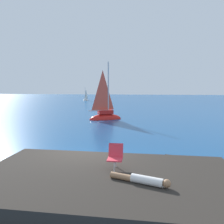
% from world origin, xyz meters
% --- Properties ---
extents(ground_plane, '(160.00, 160.00, 0.00)m').
position_xyz_m(ground_plane, '(0.00, 0.00, 0.00)').
color(ground_plane, navy).
extents(shore_ledge, '(8.15, 4.92, 0.64)m').
position_xyz_m(shore_ledge, '(1.22, -2.62, 0.32)').
color(shore_ledge, '#2D2823').
rests_on(shore_ledge, ground).
extents(boulder_seaward, '(1.65, 1.75, 0.99)m').
position_xyz_m(boulder_seaward, '(3.99, 0.00, 0.00)').
color(boulder_seaward, '#2A2824').
rests_on(boulder_seaward, ground).
extents(boulder_inland, '(0.68, 0.81, 0.50)m').
position_xyz_m(boulder_inland, '(2.62, -0.00, 0.00)').
color(boulder_inland, '#272A26').
rests_on(boulder_inland, ground).
extents(sailboat_near, '(3.43, 2.48, 6.24)m').
position_xyz_m(sailboat_near, '(-1.29, 13.35, 0.34)').
color(sailboat_near, red).
rests_on(sailboat_near, ground).
extents(sailboat_far, '(1.24, 1.84, 3.33)m').
position_xyz_m(sailboat_far, '(-10.28, 42.60, 0.18)').
color(sailboat_far, white).
rests_on(sailboat_far, ground).
extents(person_sunbather, '(1.69, 0.76, 0.25)m').
position_xyz_m(person_sunbather, '(2.29, -3.20, 0.75)').
color(person_sunbather, white).
rests_on(person_sunbather, shore_ledge).
extents(beach_chair, '(0.48, 0.60, 0.80)m').
position_xyz_m(beach_chair, '(1.41, -2.08, 1.08)').
color(beach_chair, '#E03342').
rests_on(beach_chair, shore_ledge).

